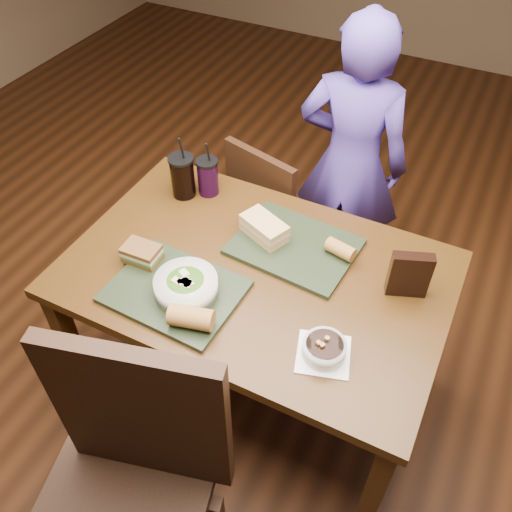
{
  "coord_description": "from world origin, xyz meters",
  "views": [
    {
      "loc": [
        0.57,
        -1.14,
        2.11
      ],
      "look_at": [
        0.0,
        0.0,
        0.82
      ],
      "focal_mm": 38.0,
      "sensor_mm": 36.0,
      "label": 1
    }
  ],
  "objects_px": {
    "sandwich_far": "(264,228)",
    "cup_cola": "(183,176)",
    "baguette_far": "(340,249)",
    "cup_berry": "(208,176)",
    "tray_far": "(294,246)",
    "tray_near": "(175,291)",
    "diner": "(351,164)",
    "chair_far": "(268,212)",
    "chip_bag": "(409,275)",
    "chair_near": "(128,487)",
    "salad_bowl": "(186,285)",
    "baguette_near": "(191,317)",
    "dining_table": "(256,288)",
    "soup_bowl": "(324,349)",
    "sandwich_near": "(142,253)"
  },
  "relations": [
    {
      "from": "diner",
      "to": "sandwich_far",
      "type": "xyz_separation_m",
      "value": [
        -0.1,
        -0.67,
        0.12
      ]
    },
    {
      "from": "baguette_far",
      "to": "cup_berry",
      "type": "xyz_separation_m",
      "value": [
        -0.59,
        0.12,
        0.03
      ]
    },
    {
      "from": "cup_cola",
      "to": "chip_bag",
      "type": "bearing_deg",
      "value": -7.14
    },
    {
      "from": "tray_far",
      "to": "cup_berry",
      "type": "relative_size",
      "value": 1.79
    },
    {
      "from": "tray_far",
      "to": "dining_table",
      "type": "bearing_deg",
      "value": -115.11
    },
    {
      "from": "chair_near",
      "to": "chip_bag",
      "type": "relative_size",
      "value": 6.45
    },
    {
      "from": "sandwich_far",
      "to": "cup_cola",
      "type": "xyz_separation_m",
      "value": [
        -0.4,
        0.09,
        0.04
      ]
    },
    {
      "from": "diner",
      "to": "cup_cola",
      "type": "height_order",
      "value": "diner"
    },
    {
      "from": "cup_cola",
      "to": "chair_far",
      "type": "bearing_deg",
      "value": 59.46
    },
    {
      "from": "chair_far",
      "to": "soup_bowl",
      "type": "height_order",
      "value": "chair_far"
    },
    {
      "from": "chair_far",
      "to": "salad_bowl",
      "type": "relative_size",
      "value": 4.08
    },
    {
      "from": "tray_far",
      "to": "sandwich_far",
      "type": "distance_m",
      "value": 0.13
    },
    {
      "from": "chair_near",
      "to": "chip_bag",
      "type": "xyz_separation_m",
      "value": [
        0.49,
        0.9,
        0.23
      ]
    },
    {
      "from": "salad_bowl",
      "to": "cup_cola",
      "type": "height_order",
      "value": "cup_cola"
    },
    {
      "from": "tray_far",
      "to": "sandwich_near",
      "type": "height_order",
      "value": "sandwich_near"
    },
    {
      "from": "tray_far",
      "to": "diner",
      "type": "bearing_deg",
      "value": 91.32
    },
    {
      "from": "sandwich_near",
      "to": "chip_bag",
      "type": "bearing_deg",
      "value": 17.88
    },
    {
      "from": "tray_near",
      "to": "baguette_far",
      "type": "relative_size",
      "value": 4.04
    },
    {
      "from": "baguette_far",
      "to": "chip_bag",
      "type": "xyz_separation_m",
      "value": [
        0.25,
        -0.05,
        0.04
      ]
    },
    {
      "from": "tray_far",
      "to": "cup_cola",
      "type": "bearing_deg",
      "value": 170.31
    },
    {
      "from": "dining_table",
      "to": "baguette_near",
      "type": "distance_m",
      "value": 0.35
    },
    {
      "from": "sandwich_near",
      "to": "baguette_near",
      "type": "bearing_deg",
      "value": -28.96
    },
    {
      "from": "cup_cola",
      "to": "chip_bag",
      "type": "distance_m",
      "value": 0.93
    },
    {
      "from": "cup_berry",
      "to": "baguette_near",
      "type": "bearing_deg",
      "value": -64.35
    },
    {
      "from": "dining_table",
      "to": "chair_near",
      "type": "relative_size",
      "value": 1.18
    },
    {
      "from": "baguette_near",
      "to": "chair_far",
      "type": "bearing_deg",
      "value": 100.53
    },
    {
      "from": "sandwich_near",
      "to": "chip_bag",
      "type": "xyz_separation_m",
      "value": [
        0.85,
        0.27,
        0.04
      ]
    },
    {
      "from": "chair_far",
      "to": "cup_cola",
      "type": "height_order",
      "value": "cup_cola"
    },
    {
      "from": "chair_near",
      "to": "chip_bag",
      "type": "height_order",
      "value": "chair_near"
    },
    {
      "from": "tray_near",
      "to": "sandwich_near",
      "type": "xyz_separation_m",
      "value": [
        -0.17,
        0.07,
        0.04
      ]
    },
    {
      "from": "tray_near",
      "to": "tray_far",
      "type": "height_order",
      "value": "same"
    },
    {
      "from": "chair_near",
      "to": "cup_berry",
      "type": "distance_m",
      "value": 1.14
    },
    {
      "from": "chair_near",
      "to": "salad_bowl",
      "type": "xyz_separation_m",
      "value": [
        -0.14,
        0.56,
        0.19
      ]
    },
    {
      "from": "sandwich_near",
      "to": "dining_table",
      "type": "bearing_deg",
      "value": 21.39
    },
    {
      "from": "chair_far",
      "to": "cup_cola",
      "type": "xyz_separation_m",
      "value": [
        -0.2,
        -0.35,
        0.37
      ]
    },
    {
      "from": "soup_bowl",
      "to": "sandwich_near",
      "type": "relative_size",
      "value": 1.54
    },
    {
      "from": "soup_bowl",
      "to": "cup_cola",
      "type": "relative_size",
      "value": 0.73
    },
    {
      "from": "chair_near",
      "to": "chair_far",
      "type": "height_order",
      "value": "chair_near"
    },
    {
      "from": "diner",
      "to": "chair_near",
      "type": "bearing_deg",
      "value": 83.32
    },
    {
      "from": "dining_table",
      "to": "soup_bowl",
      "type": "height_order",
      "value": "soup_bowl"
    },
    {
      "from": "tray_far",
      "to": "chair_far",
      "type": "bearing_deg",
      "value": 125.38
    },
    {
      "from": "salad_bowl",
      "to": "sandwich_near",
      "type": "xyz_separation_m",
      "value": [
        -0.22,
        0.06,
        -0.01
      ]
    },
    {
      "from": "tray_near",
      "to": "baguette_near",
      "type": "relative_size",
      "value": 3.05
    },
    {
      "from": "baguette_near",
      "to": "chip_bag",
      "type": "relative_size",
      "value": 0.81
    },
    {
      "from": "salad_bowl",
      "to": "soup_bowl",
      "type": "height_order",
      "value": "salad_bowl"
    },
    {
      "from": "soup_bowl",
      "to": "baguette_far",
      "type": "bearing_deg",
      "value": 103.91
    },
    {
      "from": "tray_far",
      "to": "cup_berry",
      "type": "height_order",
      "value": "cup_berry"
    },
    {
      "from": "chair_near",
      "to": "cup_berry",
      "type": "height_order",
      "value": "chair_near"
    },
    {
      "from": "soup_bowl",
      "to": "chip_bag",
      "type": "bearing_deg",
      "value": 67.0
    },
    {
      "from": "diner",
      "to": "baguette_far",
      "type": "distance_m",
      "value": 0.68
    }
  ]
}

